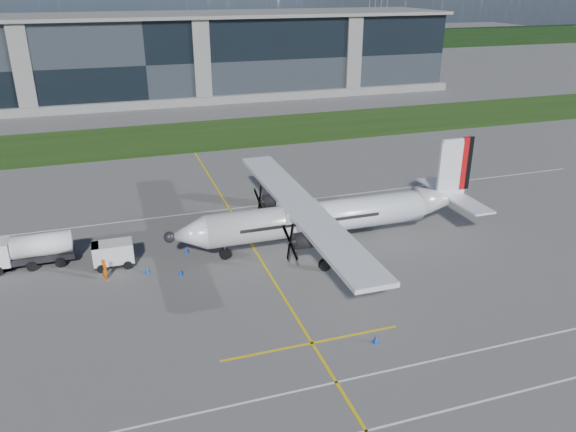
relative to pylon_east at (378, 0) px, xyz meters
name	(u,v)px	position (x,y,z in m)	size (l,w,h in m)	color
ground	(172,153)	(-85.00, -110.00, -15.00)	(400.00, 400.00, 0.00)	#595755
grass_strip	(164,138)	(-85.00, -102.00, -14.98)	(400.00, 18.00, 0.04)	#1F3D10
terminal_building	(141,59)	(-85.00, -70.00, -7.50)	(120.00, 20.00, 15.00)	black
tree_line	(126,49)	(-85.00, -10.00, -12.00)	(400.00, 6.00, 6.00)	black
pylon_east	(378,0)	(0.00, 0.00, 0.00)	(9.00, 4.60, 30.00)	gray
yellow_taxiway_centerline	(249,241)	(-82.00, -140.00, -14.99)	(0.20, 70.00, 0.01)	yellow
turboprop_aircraft	(329,199)	(-75.57, -142.74, -10.70)	(27.63, 28.65, 8.60)	white
fuel_tanker_truck	(23,252)	(-100.48, -138.92, -13.67)	(7.08, 2.30, 2.66)	white
baggage_tug	(113,254)	(-93.59, -141.05, -13.99)	(3.37, 2.02, 2.02)	silver
ground_crew_person	(105,268)	(-94.30, -143.31, -13.98)	(0.83, 0.59, 2.04)	#F25907
safety_cone_portwing	(376,339)	(-78.10, -157.24, -14.75)	(0.36, 0.36, 0.50)	blue
safety_cone_nose_port	(181,272)	(-88.71, -144.34, -14.75)	(0.36, 0.36, 0.50)	blue
safety_cone_fwd	(147,270)	(-91.17, -143.22, -14.75)	(0.36, 0.36, 0.50)	blue
safety_cone_nose_stbd	(186,250)	(-87.66, -140.56, -14.75)	(0.36, 0.36, 0.50)	blue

